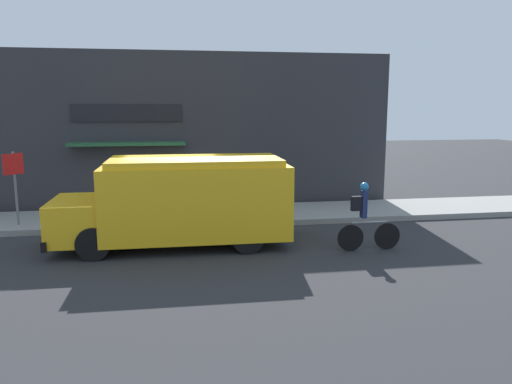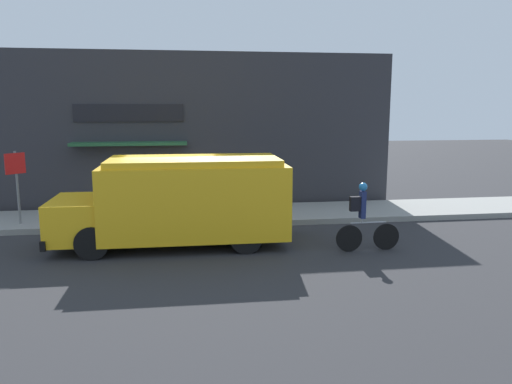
# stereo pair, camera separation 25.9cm
# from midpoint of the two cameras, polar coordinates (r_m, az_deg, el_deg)

# --- Properties ---
(ground_plane) EXTENTS (70.00, 70.00, 0.00)m
(ground_plane) POSITION_cam_midpoint_polar(r_m,az_deg,el_deg) (14.83, -9.99, -4.33)
(ground_plane) COLOR #2B2B2D
(sidewalk) EXTENTS (28.00, 2.70, 0.17)m
(sidewalk) POSITION_cam_midpoint_polar(r_m,az_deg,el_deg) (16.12, -9.97, -2.87)
(sidewalk) COLOR gray
(sidewalk) RESTS_ON ground_plane
(storefront) EXTENTS (15.58, 0.85, 5.41)m
(storefront) POSITION_cam_midpoint_polar(r_m,az_deg,el_deg) (17.40, -10.30, 6.76)
(storefront) COLOR #2D2D33
(storefront) RESTS_ON ground_plane
(school_bus) EXTENTS (5.94, 2.75, 2.28)m
(school_bus) POSITION_cam_midpoint_polar(r_m,az_deg,el_deg) (12.97, -8.97, -0.95)
(school_bus) COLOR yellow
(school_bus) RESTS_ON ground_plane
(cyclist) EXTENTS (1.65, 0.21, 1.73)m
(cyclist) POSITION_cam_midpoint_polar(r_m,az_deg,el_deg) (12.69, 11.80, -2.94)
(cyclist) COLOR black
(cyclist) RESTS_ON ground_plane
(stop_sign_post) EXTENTS (0.45, 0.45, 2.13)m
(stop_sign_post) POSITION_cam_midpoint_polar(r_m,az_deg,el_deg) (15.92, -26.32, 1.64)
(stop_sign_post) COLOR slate
(stop_sign_post) RESTS_ON sidewalk
(trash_bin) EXTENTS (0.50, 0.50, 0.76)m
(trash_bin) POSITION_cam_midpoint_polar(r_m,az_deg,el_deg) (17.00, -4.28, -0.49)
(trash_bin) COLOR #2D5138
(trash_bin) RESTS_ON sidewalk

